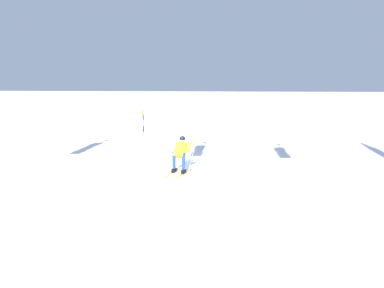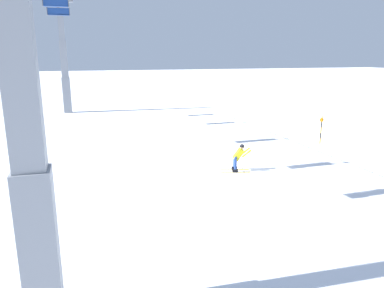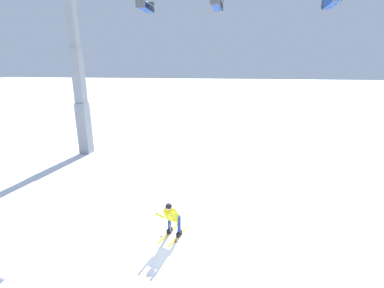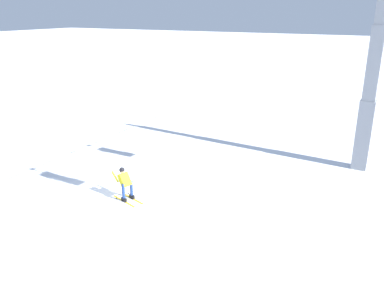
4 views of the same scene
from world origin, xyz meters
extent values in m
plane|color=white|center=(0.00, 0.00, 0.00)|extent=(260.00, 260.00, 0.00)
cube|color=yellow|center=(-0.10, 0.69, 0.01)|extent=(0.55, 1.52, 0.01)
cube|color=black|center=(-0.10, 0.69, 0.09)|extent=(0.19, 0.30, 0.16)
cylinder|color=navy|center=(-0.10, 0.69, 0.50)|extent=(0.13, 0.13, 0.66)
cube|color=yellow|center=(-0.51, 0.82, 0.01)|extent=(0.55, 1.52, 0.01)
cube|color=black|center=(-0.51, 0.82, 0.09)|extent=(0.19, 0.30, 0.16)
cylinder|color=navy|center=(-0.51, 0.82, 0.50)|extent=(0.13, 0.13, 0.66)
cube|color=gold|center=(-0.36, 0.59, 0.92)|extent=(0.57, 0.65, 0.65)
sphere|color=beige|center=(-0.41, 0.43, 1.30)|extent=(0.22, 0.22, 0.22)
sphere|color=black|center=(-0.41, 0.43, 1.33)|extent=(0.24, 0.24, 0.24)
cylinder|color=gold|center=(-0.25, 0.16, 1.01)|extent=(0.23, 0.50, 0.43)
cylinder|color=gray|center=(-0.22, 0.10, 0.43)|extent=(0.05, 0.49, 1.13)
cylinder|color=black|center=(-0.12, 0.26, 0.05)|extent=(0.07, 0.07, 0.01)
cylinder|color=gold|center=(-0.69, 0.29, 1.01)|extent=(0.23, 0.50, 0.43)
cylinder|color=gray|center=(-0.75, 0.27, 0.43)|extent=(0.28, 0.43, 1.13)
cylinder|color=black|center=(-0.74, 0.45, 0.05)|extent=(0.07, 0.07, 0.01)
cylinder|color=orange|center=(3.40, -7.25, 0.19)|extent=(0.07, 0.07, 0.38)
cylinder|color=black|center=(3.40, -7.25, 0.57)|extent=(0.07, 0.07, 0.38)
cylinder|color=orange|center=(3.40, -7.25, 0.95)|extent=(0.07, 0.07, 0.38)
cylinder|color=black|center=(3.40, -7.25, 1.33)|extent=(0.07, 0.07, 0.38)
cylinder|color=orange|center=(3.40, -7.25, 1.72)|extent=(0.07, 0.07, 0.38)
cylinder|color=orange|center=(3.41, -7.25, 1.66)|extent=(0.01, 0.28, 0.28)
camera|label=1|loc=(-2.32, 12.58, 3.50)|focal=29.21mm
camera|label=2|loc=(-16.71, 8.32, 5.89)|focal=33.75mm
camera|label=3|loc=(2.06, -7.95, 6.13)|focal=25.53mm
camera|label=4|loc=(12.20, 10.68, 7.99)|focal=36.87mm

